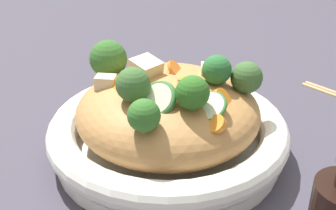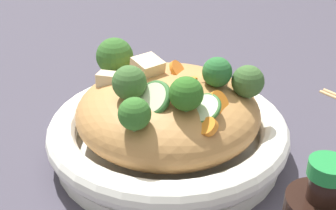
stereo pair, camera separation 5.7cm
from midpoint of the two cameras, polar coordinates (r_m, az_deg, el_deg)
name	(u,v)px [view 2 (the right image)]	position (r m, az deg, el deg)	size (l,w,h in m)	color
ground_plane	(168,152)	(0.60, 2.70, -6.12)	(3.00, 3.00, 0.00)	#3E3945
serving_bowl	(168,134)	(0.59, 2.76, -3.83)	(0.31, 0.31, 0.06)	white
noodle_heap	(168,111)	(0.57, 2.85, -0.86)	(0.23, 0.23, 0.09)	#B27D45
broccoli_florets	(160,77)	(0.54, 2.00, 3.51)	(0.22, 0.20, 0.07)	#A3B973
carrot_coins	(180,89)	(0.54, 4.53, 1.98)	(0.18, 0.12, 0.04)	orange
zucchini_slices	(171,102)	(0.50, 3.54, 0.25)	(0.09, 0.09, 0.04)	beige
chicken_chunks	(155,72)	(0.57, 1.24, 4.15)	(0.09, 0.16, 0.04)	beige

